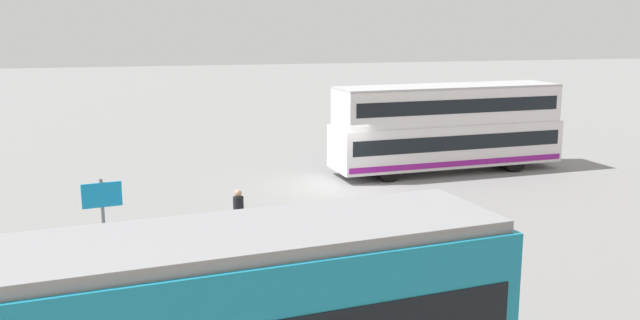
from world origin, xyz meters
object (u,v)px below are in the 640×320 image
double_decker_bus (447,128)px  pedestrian_near_railing (239,212)px  pedestrian_crossing (401,217)px  info_sign (102,206)px

double_decker_bus → pedestrian_near_railing: 13.02m
pedestrian_crossing → info_sign: size_ratio=0.71×
info_sign → pedestrian_near_railing: bearing=-164.5°
pedestrian_near_railing → pedestrian_crossing: bearing=157.6°
double_decker_bus → pedestrian_crossing: double_decker_bus is taller
pedestrian_near_railing → pedestrian_crossing: (-4.51, 1.86, 0.04)m
pedestrian_near_railing → double_decker_bus: bearing=-143.0°
pedestrian_crossing → info_sign: (8.36, -0.80, 0.70)m
double_decker_bus → info_sign: (14.21, 8.87, -0.29)m
double_decker_bus → pedestrian_crossing: 11.34m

